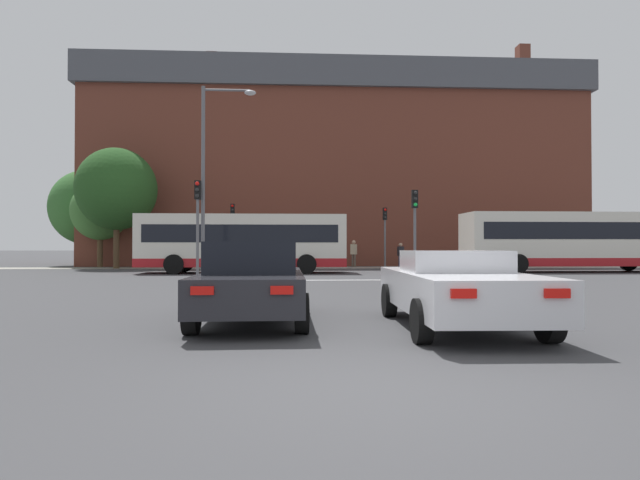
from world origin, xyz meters
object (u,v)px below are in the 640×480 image
(car_roadster_right, at_px, (456,288))
(street_lamp_junction, at_px, (212,162))
(bus_crossing_trailing, at_px, (576,240))
(traffic_light_far_left, at_px, (233,225))
(pedestrian_walking_east, at_px, (354,251))
(pedestrian_walking_west, at_px, (172,252))
(car_saloon_left, at_px, (253,281))
(traffic_light_far_right, at_px, (385,227))
(traffic_light_near_left, at_px, (198,213))
(pedestrian_waiting, at_px, (401,253))
(traffic_light_near_right, at_px, (415,218))
(bus_crossing_lead, at_px, (243,242))

(car_roadster_right, distance_m, street_lamp_junction, 15.20)
(bus_crossing_trailing, relative_size, traffic_light_far_left, 2.96)
(bus_crossing_trailing, height_order, pedestrian_walking_east, bus_crossing_trailing)
(bus_crossing_trailing, height_order, pedestrian_walking_west, bus_crossing_trailing)
(car_saloon_left, xyz_separation_m, traffic_light_far_right, (6.63, 22.67, 1.90))
(street_lamp_junction, bearing_deg, car_saloon_left, -77.40)
(car_roadster_right, relative_size, street_lamp_junction, 0.55)
(car_roadster_right, xyz_separation_m, traffic_light_near_left, (-6.77, 12.82, 2.13))
(traffic_light_far_left, xyz_separation_m, pedestrian_waiting, (11.00, 0.24, -1.84))
(traffic_light_far_left, distance_m, traffic_light_near_right, 14.08)
(car_saloon_left, distance_m, traffic_light_far_left, 23.51)
(bus_crossing_trailing, distance_m, traffic_light_far_right, 10.98)
(car_roadster_right, height_order, street_lamp_junction, street_lamp_junction)
(car_roadster_right, relative_size, bus_crossing_trailing, 0.37)
(bus_crossing_trailing, bearing_deg, car_saloon_left, -42.99)
(street_lamp_junction, bearing_deg, bus_crossing_lead, 80.23)
(traffic_light_near_left, bearing_deg, bus_crossing_trailing, 15.53)
(bus_crossing_trailing, distance_m, traffic_light_far_left, 20.29)
(car_roadster_right, distance_m, traffic_light_near_left, 14.66)
(traffic_light_near_right, bearing_deg, bus_crossing_trailing, 25.31)
(pedestrian_walking_west, bearing_deg, traffic_light_near_right, 14.66)
(traffic_light_far_right, distance_m, pedestrian_walking_east, 2.89)
(traffic_light_near_left, bearing_deg, traffic_light_near_right, 3.87)
(pedestrian_waiting, relative_size, pedestrian_walking_west, 0.91)
(car_roadster_right, height_order, traffic_light_near_right, traffic_light_near_right)
(car_roadster_right, relative_size, traffic_light_far_left, 1.09)
(bus_crossing_trailing, xyz_separation_m, traffic_light_far_left, (-19.41, 5.79, 1.06))
(traffic_light_far_right, bearing_deg, pedestrian_walking_east, 138.76)
(traffic_light_near_right, xyz_separation_m, pedestrian_waiting, (1.71, 10.81, -1.68))
(traffic_light_far_right, bearing_deg, bus_crossing_trailing, -28.68)
(traffic_light_near_left, height_order, pedestrian_walking_east, traffic_light_near_left)
(car_roadster_right, bearing_deg, pedestrian_walking_west, 115.09)
(traffic_light_near_right, distance_m, pedestrian_waiting, 11.07)
(bus_crossing_trailing, distance_m, traffic_light_near_right, 11.23)
(car_roadster_right, bearing_deg, traffic_light_far_left, 106.99)
(bus_crossing_trailing, relative_size, traffic_light_far_right, 3.15)
(pedestrian_waiting, height_order, pedestrian_walking_west, pedestrian_walking_west)
(car_saloon_left, height_order, pedestrian_walking_west, pedestrian_walking_west)
(car_roadster_right, bearing_deg, street_lamp_junction, 116.85)
(traffic_light_far_right, bearing_deg, pedestrian_walking_west, 177.21)
(car_saloon_left, distance_m, street_lamp_junction, 13.34)
(car_saloon_left, relative_size, pedestrian_waiting, 2.62)
(traffic_light_near_left, bearing_deg, bus_crossing_lead, 75.44)
(pedestrian_waiting, bearing_deg, car_saloon_left, 60.96)
(traffic_light_far_left, distance_m, street_lamp_junction, 11.09)
(car_saloon_left, xyz_separation_m, pedestrian_walking_west, (-7.08, 23.33, 0.33))
(bus_crossing_trailing, distance_m, pedestrian_walking_east, 13.35)
(car_saloon_left, bearing_deg, pedestrian_walking_east, 78.10)
(pedestrian_walking_west, bearing_deg, traffic_light_far_right, 50.94)
(bus_crossing_trailing, height_order, street_lamp_junction, street_lamp_junction)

